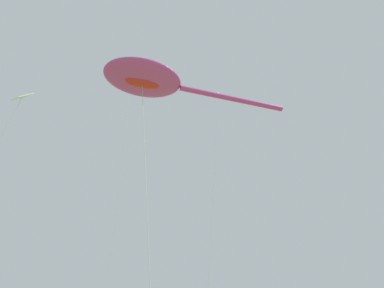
# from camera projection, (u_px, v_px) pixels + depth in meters

# --- Properties ---
(big_show_kite) EXTENTS (11.02, 6.81, 16.82)m
(big_show_kite) POSITION_uv_depth(u_px,v_px,m) (148.00, 80.00, 19.80)
(big_show_kite) COLOR #CC3899
(big_show_kite) RESTS_ON ground
(small_kite_triangle_green) EXTENTS (1.03, 4.27, 13.60)m
(small_kite_triangle_green) POSITION_uv_depth(u_px,v_px,m) (15.00, 110.00, 16.10)
(small_kite_triangle_green) COLOR white
(small_kite_triangle_green) RESTS_ON ground
(small_kite_streamer_purple) EXTENTS (2.00, 1.58, 23.07)m
(small_kite_streamer_purple) POSITION_uv_depth(u_px,v_px,m) (218.00, 97.00, 29.96)
(small_kite_streamer_purple) COLOR white
(small_kite_streamer_purple) RESTS_ON ground
(small_kite_tiny_distant) EXTENTS (2.11, 2.00, 24.39)m
(small_kite_tiny_distant) POSITION_uv_depth(u_px,v_px,m) (132.00, 70.00, 28.25)
(small_kite_tiny_distant) COLOR white
(small_kite_tiny_distant) RESTS_ON ground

